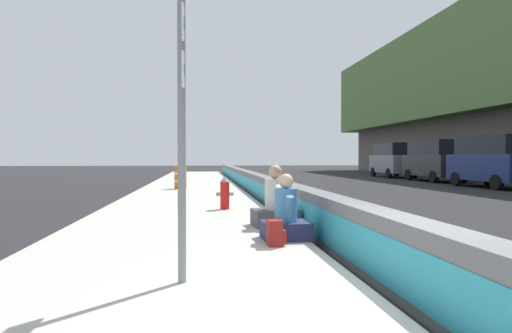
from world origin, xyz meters
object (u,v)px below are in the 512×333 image
object	(u,v)px
seated_person_foreground	(286,219)
seated_person_middle	(275,207)
fire_hydrant	(225,192)
route_sign_post	(182,91)
parked_car_fourth	(493,160)
backpack	(275,233)
parked_car_far	(393,159)
parked_car_midline	(435,160)
construction_barrel	(180,178)

from	to	relation	value
seated_person_foreground	seated_person_middle	xyz separation A→B (m)	(1.49, -0.06, 0.04)
fire_hydrant	route_sign_post	bearing A→B (deg)	173.33
parked_car_fourth	backpack	bearing A→B (deg)	137.10
seated_person_middle	parked_car_fourth	size ratio (longest dim) A/B	0.24
route_sign_post	parked_car_far	bearing A→B (deg)	-27.30
seated_person_foreground	parked_car_midline	distance (m)	23.66
parked_car_midline	parked_car_fourth	bearing A→B (deg)	178.02
backpack	parked_car_midline	world-z (taller)	parked_car_midline
parked_car_fourth	parked_car_midline	distance (m)	6.09
seated_person_foreground	route_sign_post	bearing A→B (deg)	147.20
seated_person_foreground	parked_car_far	bearing A→B (deg)	-26.73
parked_car_fourth	parked_car_far	bearing A→B (deg)	-0.55
fire_hydrant	construction_barrel	world-z (taller)	construction_barrel
fire_hydrant	parked_car_midline	world-z (taller)	parked_car_midline
seated_person_foreground	parked_car_far	distance (m)	28.89
construction_barrel	seated_person_foreground	bearing A→B (deg)	-169.84
seated_person_middle	parked_car_fourth	distance (m)	17.65
route_sign_post	backpack	bearing A→B (deg)	-34.29
construction_barrel	parked_car_fourth	bearing A→B (deg)	-86.68
parked_car_fourth	parked_car_far	size ratio (longest dim) A/B	0.99
fire_hydrant	seated_person_middle	size ratio (longest dim) A/B	0.72
route_sign_post	backpack	distance (m)	3.05
parked_car_midline	parked_car_far	world-z (taller)	same
construction_barrel	parked_car_midline	world-z (taller)	parked_car_midline
route_sign_post	seated_person_foreground	xyz separation A→B (m)	(2.50, -1.61, -1.75)
fire_hydrant	parked_car_fourth	size ratio (longest dim) A/B	0.17
seated_person_middle	construction_barrel	size ratio (longest dim) A/B	1.28
route_sign_post	construction_barrel	size ratio (longest dim) A/B	3.79
parked_car_far	seated_person_middle	bearing A→B (deg)	151.99
seated_person_middle	backpack	distance (m)	2.05
parked_car_fourth	parked_car_far	xyz separation A→B (m)	(12.18, -0.12, 0.00)
parked_car_fourth	construction_barrel	bearing A→B (deg)	93.32
seated_person_foreground	seated_person_middle	bearing A→B (deg)	-2.34
fire_hydrant	seated_person_middle	xyz separation A→B (m)	(-3.12, -0.84, -0.07)
fire_hydrant	seated_person_foreground	bearing A→B (deg)	-170.38
parked_car_far	seated_person_foreground	bearing A→B (deg)	153.27
parked_car_midline	parked_car_far	distance (m)	6.09
route_sign_post	construction_barrel	distance (m)	15.33
backpack	parked_car_far	xyz separation A→B (m)	(26.32, -13.25, 1.02)
seated_person_middle	seated_person_foreground	bearing A→B (deg)	177.66
parked_car_fourth	parked_car_far	distance (m)	12.18
backpack	parked_car_midline	bearing A→B (deg)	-33.42
fire_hydrant	backpack	world-z (taller)	fire_hydrant
seated_person_foreground	parked_car_midline	size ratio (longest dim) A/B	0.21
construction_barrel	parked_car_midline	distance (m)	16.88
fire_hydrant	parked_car_far	world-z (taller)	parked_car_far
seated_person_middle	parked_car_far	bearing A→B (deg)	-28.01
seated_person_foreground	construction_barrel	world-z (taller)	seated_person_foreground
construction_barrel	parked_car_fourth	size ratio (longest dim) A/B	0.19
route_sign_post	seated_person_foreground	world-z (taller)	route_sign_post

